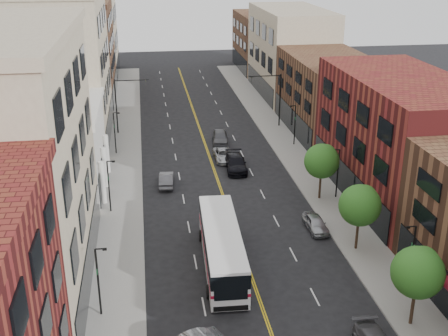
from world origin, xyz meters
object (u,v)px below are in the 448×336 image
car_parked_far (316,223)px  car_lane_c (220,137)px  car_lane_a (236,163)px  city_bus (222,245)px  car_lane_behind (166,179)px  car_lane_b (224,155)px

car_parked_far → car_lane_c: 24.78m
car_lane_c → car_lane_a: bearing=-81.2°
city_bus → car_lane_c: size_ratio=2.61×
city_bus → car_parked_far: city_bus is taller
car_lane_behind → car_lane_b: 9.54m
city_bus → car_lane_a: size_ratio=2.30×
city_bus → car_lane_a: city_bus is taller
car_lane_a → car_lane_behind: bearing=-154.4°
car_lane_a → car_lane_b: car_lane_a is taller
car_lane_b → car_parked_far: bearing=-74.4°
car_parked_far → car_lane_a: car_lane_a is taller
car_lane_a → car_lane_b: size_ratio=1.20×
car_lane_b → car_lane_c: (0.44, 5.94, 0.19)m
city_bus → car_parked_far: (9.00, 4.68, -1.21)m
city_bus → car_parked_far: 10.22m
car_parked_far → car_lane_behind: size_ratio=0.94×
car_parked_far → car_lane_c: size_ratio=0.80×
car_lane_a → car_lane_c: bearing=96.2°
car_parked_far → car_lane_a: 15.76m
car_lane_a → car_lane_c: size_ratio=1.14×
car_lane_a → car_lane_c: car_lane_c is taller
city_bus → car_lane_c: city_bus is taller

